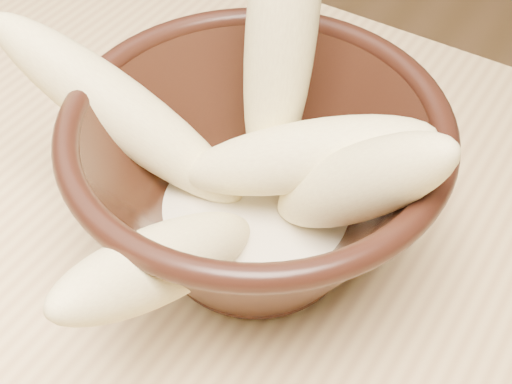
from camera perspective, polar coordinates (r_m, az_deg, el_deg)
table at (r=0.55m, az=-11.87°, el=-13.99°), size 1.20×0.80×0.75m
bowl at (r=0.44m, az=0.00°, el=0.95°), size 0.23×0.23×0.13m
milk_puddle at (r=0.46m, az=0.00°, el=-1.69°), size 0.13×0.13×0.02m
banana_upright at (r=0.43m, az=2.07°, el=12.87°), size 0.07×0.10×0.22m
banana_left at (r=0.45m, az=-10.72°, el=6.27°), size 0.19×0.08×0.14m
banana_right at (r=0.40m, az=8.00°, el=0.63°), size 0.14×0.06×0.14m
banana_across at (r=0.42m, az=3.89°, el=2.86°), size 0.17×0.10×0.09m
banana_front at (r=0.39m, az=-7.47°, el=-5.62°), size 0.06×0.17×0.11m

